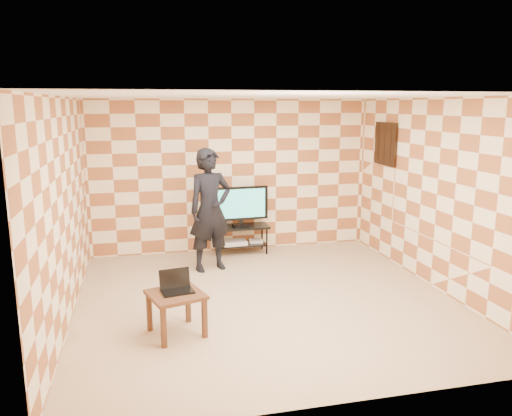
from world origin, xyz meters
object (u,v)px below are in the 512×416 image
at_px(tv, 241,204).
at_px(tv_stand, 241,233).
at_px(person, 210,210).
at_px(side_table, 176,300).

bearing_deg(tv, tv_stand, 87.37).
bearing_deg(tv_stand, person, -130.19).
bearing_deg(side_table, person, 72.26).
height_order(tv_stand, person, person).
height_order(tv_stand, tv, tv).
relative_size(side_table, person, 0.37).
distance_m(tv_stand, tv, 0.52).
relative_size(tv, person, 0.50).
distance_m(tv_stand, person, 1.18).
xyz_separation_m(tv_stand, person, (-0.65, -0.77, 0.61)).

